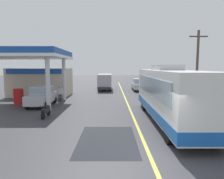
{
  "coord_description": "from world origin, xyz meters",
  "views": [
    {
      "loc": [
        -1.51,
        -7.18,
        3.53
      ],
      "look_at": [
        -1.5,
        10.0,
        1.6
      ],
      "focal_mm": 32.02,
      "sensor_mm": 36.0,
      "label": 1
    }
  ],
  "objects_px": {
    "car_trailing_behind_bus": "(138,84)",
    "pedestrian_by_shop": "(60,93)",
    "car_at_pump": "(42,95)",
    "pedestrian_near_pump": "(36,97)",
    "motorcycle_parked_forecourt": "(46,111)",
    "coach_bus_main": "(169,95)",
    "minibus_opposing_lane": "(105,80)"
  },
  "relations": [
    {
      "from": "minibus_opposing_lane",
      "to": "pedestrian_near_pump",
      "type": "height_order",
      "value": "minibus_opposing_lane"
    },
    {
      "from": "coach_bus_main",
      "to": "car_trailing_behind_bus",
      "type": "bearing_deg",
      "value": 89.21
    },
    {
      "from": "minibus_opposing_lane",
      "to": "pedestrian_by_shop",
      "type": "relative_size",
      "value": 3.69
    },
    {
      "from": "coach_bus_main",
      "to": "pedestrian_near_pump",
      "type": "distance_m",
      "value": 11.33
    },
    {
      "from": "car_at_pump",
      "to": "pedestrian_by_shop",
      "type": "height_order",
      "value": "car_at_pump"
    },
    {
      "from": "minibus_opposing_lane",
      "to": "car_trailing_behind_bus",
      "type": "height_order",
      "value": "minibus_opposing_lane"
    },
    {
      "from": "pedestrian_near_pump",
      "to": "pedestrian_by_shop",
      "type": "xyz_separation_m",
      "value": [
        1.41,
        2.63,
        0.0
      ]
    },
    {
      "from": "motorcycle_parked_forecourt",
      "to": "pedestrian_near_pump",
      "type": "distance_m",
      "value": 3.97
    },
    {
      "from": "coach_bus_main",
      "to": "car_at_pump",
      "type": "bearing_deg",
      "value": 152.59
    },
    {
      "from": "minibus_opposing_lane",
      "to": "car_at_pump",
      "type": "bearing_deg",
      "value": -112.22
    },
    {
      "from": "motorcycle_parked_forecourt",
      "to": "car_trailing_behind_bus",
      "type": "relative_size",
      "value": 0.43
    },
    {
      "from": "car_at_pump",
      "to": "minibus_opposing_lane",
      "type": "relative_size",
      "value": 0.69
    },
    {
      "from": "car_at_pump",
      "to": "pedestrian_near_pump",
      "type": "xyz_separation_m",
      "value": [
        -0.23,
        -0.85,
        -0.08
      ]
    },
    {
      "from": "minibus_opposing_lane",
      "to": "motorcycle_parked_forecourt",
      "type": "distance_m",
      "value": 17.69
    },
    {
      "from": "motorcycle_parked_forecourt",
      "to": "coach_bus_main",
      "type": "bearing_deg",
      "value": -6.83
    },
    {
      "from": "pedestrian_near_pump",
      "to": "motorcycle_parked_forecourt",
      "type": "bearing_deg",
      "value": -59.95
    },
    {
      "from": "motorcycle_parked_forecourt",
      "to": "car_trailing_behind_bus",
      "type": "xyz_separation_m",
      "value": [
        8.66,
        15.96,
        0.57
      ]
    },
    {
      "from": "minibus_opposing_lane",
      "to": "pedestrian_near_pump",
      "type": "xyz_separation_m",
      "value": [
        -5.55,
        -13.88,
        -0.54
      ]
    },
    {
      "from": "car_at_pump",
      "to": "motorcycle_parked_forecourt",
      "type": "xyz_separation_m",
      "value": [
        1.75,
        -4.27,
        -0.57
      ]
    },
    {
      "from": "motorcycle_parked_forecourt",
      "to": "pedestrian_near_pump",
      "type": "xyz_separation_m",
      "value": [
        -1.97,
        3.41,
        0.49
      ]
    },
    {
      "from": "car_trailing_behind_bus",
      "to": "pedestrian_by_shop",
      "type": "bearing_deg",
      "value": -132.92
    },
    {
      "from": "coach_bus_main",
      "to": "motorcycle_parked_forecourt",
      "type": "bearing_deg",
      "value": 173.17
    },
    {
      "from": "minibus_opposing_lane",
      "to": "car_trailing_behind_bus",
      "type": "relative_size",
      "value": 1.46
    },
    {
      "from": "pedestrian_by_shop",
      "to": "pedestrian_near_pump",
      "type": "bearing_deg",
      "value": -118.15
    },
    {
      "from": "minibus_opposing_lane",
      "to": "pedestrian_by_shop",
      "type": "height_order",
      "value": "minibus_opposing_lane"
    },
    {
      "from": "motorcycle_parked_forecourt",
      "to": "pedestrian_by_shop",
      "type": "xyz_separation_m",
      "value": [
        -0.57,
        6.04,
        0.49
      ]
    },
    {
      "from": "coach_bus_main",
      "to": "car_trailing_behind_bus",
      "type": "distance_m",
      "value": 16.99
    },
    {
      "from": "pedestrian_near_pump",
      "to": "car_trailing_behind_bus",
      "type": "xyz_separation_m",
      "value": [
        10.63,
        12.55,
        0.08
      ]
    },
    {
      "from": "minibus_opposing_lane",
      "to": "pedestrian_by_shop",
      "type": "bearing_deg",
      "value": -110.21
    },
    {
      "from": "motorcycle_parked_forecourt",
      "to": "pedestrian_near_pump",
      "type": "bearing_deg",
      "value": 120.05
    },
    {
      "from": "minibus_opposing_lane",
      "to": "car_trailing_behind_bus",
      "type": "xyz_separation_m",
      "value": [
        5.08,
        -1.33,
        -0.46
      ]
    },
    {
      "from": "car_trailing_behind_bus",
      "to": "car_at_pump",
      "type": "bearing_deg",
      "value": -131.66
    }
  ]
}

